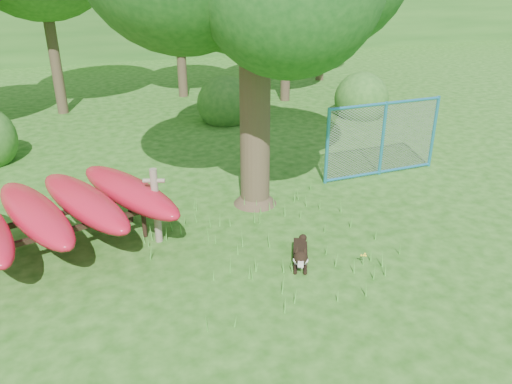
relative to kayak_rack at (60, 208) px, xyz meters
name	(u,v)px	position (x,y,z in m)	size (l,w,h in m)	color
ground	(270,278)	(3.09, -2.13, -0.82)	(80.00, 80.00, 0.00)	#1A4D0F
wooden_post	(156,204)	(1.61, -0.29, -0.07)	(0.39, 0.20, 1.43)	#706454
kayak_rack	(60,208)	(0.00, 0.00, 0.00)	(4.20, 3.75, 1.08)	black
husky_dog	(301,255)	(3.74, -1.88, -0.66)	(0.59, 0.94, 0.46)	black
fence_section	(383,139)	(7.27, 1.13, 0.08)	(3.09, 0.16, 3.01)	teal
wildflower_clump	(364,256)	(4.72, -2.31, -0.65)	(0.10, 0.09, 0.22)	#4A9C33
shrub_right	(360,116)	(9.59, 5.87, -0.82)	(1.80, 1.80, 1.80)	#265B1D
shrub_mid	(225,121)	(5.09, 6.87, -0.82)	(1.80, 1.80, 1.80)	#265B1D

